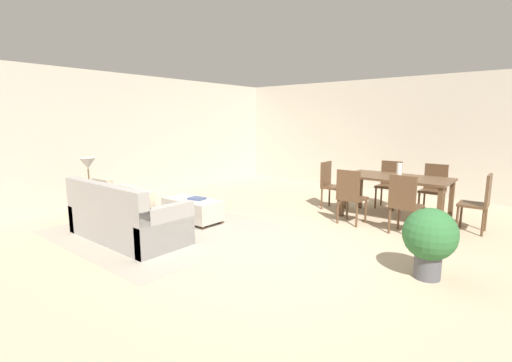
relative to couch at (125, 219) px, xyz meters
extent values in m
plane|color=tan|center=(1.95, 1.07, -0.30)|extent=(10.80, 10.80, 0.00)
cube|color=#BCB2A0|center=(1.95, 6.07, 1.05)|extent=(9.00, 0.12, 2.70)
cube|color=#BCB2A0|center=(-2.55, 1.57, 1.05)|extent=(0.12, 11.00, 2.70)
cube|color=gray|center=(0.03, 0.64, -0.30)|extent=(3.00, 2.80, 0.01)
cube|color=gray|center=(0.00, 0.05, -0.09)|extent=(1.94, 0.87, 0.42)
cube|color=gray|center=(0.00, -0.30, 0.34)|extent=(1.94, 0.16, 0.44)
cube|color=gray|center=(-0.90, 0.05, 0.01)|extent=(0.14, 0.87, 0.62)
cube|color=gray|center=(0.90, 0.05, 0.01)|extent=(0.14, 0.87, 0.62)
cube|color=tan|center=(-0.56, -0.01, 0.33)|extent=(0.42, 0.12, 0.42)
cube|color=tan|center=(-0.18, -0.04, 0.30)|extent=(0.38, 0.13, 0.38)
cube|color=beige|center=(0.19, -0.02, 0.32)|extent=(0.40, 0.12, 0.41)
cube|color=beige|center=(0.56, -0.04, 0.30)|extent=(0.38, 0.13, 0.38)
cube|color=#B7AD9E|center=(0.06, 1.22, -0.08)|extent=(1.05, 0.50, 0.33)
cylinder|color=#513823|center=(-0.41, 1.42, -0.27)|extent=(0.05, 0.05, 0.06)
cylinder|color=#513823|center=(0.53, 1.42, -0.27)|extent=(0.05, 0.05, 0.06)
cylinder|color=#513823|center=(-0.41, 1.02, -0.27)|extent=(0.05, 0.05, 0.06)
cylinder|color=#513823|center=(0.53, 1.02, -0.27)|extent=(0.05, 0.05, 0.06)
cube|color=olive|center=(-1.27, 0.12, 0.26)|extent=(0.40, 0.40, 0.03)
cylinder|color=olive|center=(-1.44, 0.29, -0.03)|extent=(0.04, 0.04, 0.55)
cylinder|color=olive|center=(-1.10, 0.29, -0.03)|extent=(0.04, 0.04, 0.55)
cylinder|color=olive|center=(-1.44, -0.05, -0.03)|extent=(0.04, 0.04, 0.55)
cylinder|color=olive|center=(-1.10, -0.05, -0.03)|extent=(0.04, 0.04, 0.55)
cylinder|color=brown|center=(-1.27, 0.12, 0.29)|extent=(0.16, 0.16, 0.02)
cylinder|color=brown|center=(-1.27, 0.12, 0.46)|extent=(0.02, 0.02, 0.32)
cone|color=silver|center=(-1.27, 0.12, 0.71)|extent=(0.26, 0.26, 0.18)
cube|color=#513823|center=(2.67, 3.58, 0.44)|extent=(1.73, 0.92, 0.04)
cube|color=#513823|center=(1.87, 3.98, 0.06)|extent=(0.07, 0.07, 0.72)
cube|color=#513823|center=(3.48, 3.98, 0.06)|extent=(0.07, 0.07, 0.72)
cube|color=#513823|center=(1.87, 3.18, 0.06)|extent=(0.07, 0.07, 0.72)
cube|color=#513823|center=(3.48, 3.18, 0.06)|extent=(0.07, 0.07, 0.72)
cube|color=#513823|center=(2.20, 2.87, 0.13)|extent=(0.41, 0.41, 0.04)
cube|color=#513823|center=(2.20, 2.69, 0.38)|extent=(0.40, 0.05, 0.47)
cylinder|color=#513823|center=(2.04, 3.04, -0.10)|extent=(0.04, 0.04, 0.41)
cylinder|color=#513823|center=(2.38, 3.03, -0.10)|extent=(0.04, 0.04, 0.41)
cylinder|color=#513823|center=(2.03, 2.70, -0.10)|extent=(0.04, 0.04, 0.41)
cylinder|color=#513823|center=(2.37, 2.69, -0.10)|extent=(0.04, 0.04, 0.41)
cube|color=#513823|center=(3.08, 2.86, 0.13)|extent=(0.43, 0.43, 0.04)
cube|color=#513823|center=(3.06, 2.68, 0.38)|extent=(0.40, 0.07, 0.47)
cylinder|color=#513823|center=(2.92, 3.04, -0.10)|extent=(0.04, 0.04, 0.41)
cylinder|color=#513823|center=(3.26, 3.01, -0.10)|extent=(0.04, 0.04, 0.41)
cylinder|color=#513823|center=(2.90, 2.70, -0.10)|extent=(0.04, 0.04, 0.41)
cylinder|color=#513823|center=(3.24, 2.67, -0.10)|extent=(0.04, 0.04, 0.41)
cube|color=#513823|center=(2.28, 4.32, 0.13)|extent=(0.41, 0.41, 0.04)
cube|color=#513823|center=(2.27, 4.50, 0.38)|extent=(0.40, 0.05, 0.47)
cylinder|color=#513823|center=(2.45, 4.16, -0.10)|extent=(0.04, 0.04, 0.41)
cylinder|color=#513823|center=(2.11, 4.15, -0.10)|extent=(0.04, 0.04, 0.41)
cylinder|color=#513823|center=(2.44, 4.50, -0.10)|extent=(0.04, 0.04, 0.41)
cylinder|color=#513823|center=(2.10, 4.49, -0.10)|extent=(0.04, 0.04, 0.41)
cube|color=#513823|center=(3.08, 4.35, 0.13)|extent=(0.41, 0.41, 0.04)
cube|color=#513823|center=(3.09, 4.53, 0.38)|extent=(0.40, 0.05, 0.47)
cylinder|color=#513823|center=(3.25, 4.17, -0.10)|extent=(0.04, 0.04, 0.41)
cylinder|color=#513823|center=(2.91, 4.18, -0.10)|extent=(0.04, 0.04, 0.41)
cylinder|color=#513823|center=(3.26, 4.51, -0.10)|extent=(0.04, 0.04, 0.41)
cylinder|color=#513823|center=(2.92, 4.52, -0.10)|extent=(0.04, 0.04, 0.41)
cube|color=#513823|center=(3.85, 3.61, 0.13)|extent=(0.41, 0.41, 0.04)
cube|color=#513823|center=(4.03, 3.61, 0.38)|extent=(0.05, 0.40, 0.47)
cylinder|color=#513823|center=(3.68, 3.43, -0.10)|extent=(0.04, 0.04, 0.41)
cylinder|color=#513823|center=(3.68, 3.77, -0.10)|extent=(0.04, 0.04, 0.41)
cylinder|color=#513823|center=(4.02, 3.44, -0.10)|extent=(0.04, 0.04, 0.41)
cylinder|color=#513823|center=(4.02, 3.78, -0.10)|extent=(0.04, 0.04, 0.41)
cube|color=#513823|center=(1.49, 3.59, 0.13)|extent=(0.42, 0.42, 0.04)
cube|color=#513823|center=(1.31, 3.58, 0.38)|extent=(0.06, 0.40, 0.47)
cylinder|color=#513823|center=(1.66, 3.76, -0.10)|extent=(0.04, 0.04, 0.41)
cylinder|color=#513823|center=(1.67, 3.42, -0.10)|extent=(0.04, 0.04, 0.41)
cylinder|color=#513823|center=(1.32, 3.75, -0.10)|extent=(0.04, 0.04, 0.41)
cylinder|color=#513823|center=(1.33, 3.41, -0.10)|extent=(0.04, 0.04, 0.41)
cylinder|color=silver|center=(2.72, 3.57, 0.58)|extent=(0.09, 0.09, 0.24)
cube|color=#3F4C72|center=(0.14, 1.26, 0.11)|extent=(0.29, 0.24, 0.03)
cylinder|color=#4C4C51|center=(3.78, 1.37, -0.17)|extent=(0.28, 0.28, 0.26)
sphere|color=#2D6633|center=(3.78, 1.37, 0.20)|extent=(0.57, 0.57, 0.57)
camera|label=1|loc=(4.72, -2.73, 1.42)|focal=25.41mm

